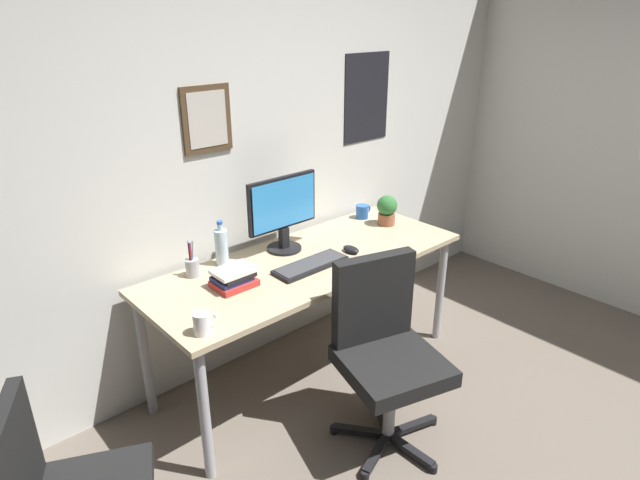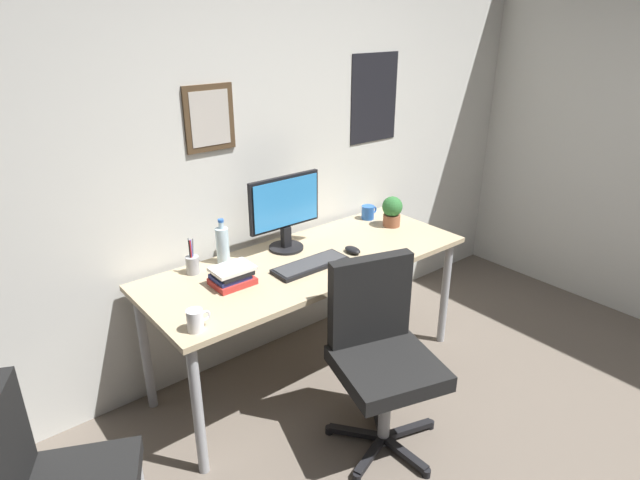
{
  "view_description": "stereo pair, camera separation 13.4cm",
  "coord_description": "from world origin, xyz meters",
  "px_view_note": "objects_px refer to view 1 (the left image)",
  "views": [
    {
      "loc": [
        -1.82,
        -0.33,
        2.01
      ],
      "look_at": [
        -0.07,
        1.61,
        0.89
      ],
      "focal_mm": 30.06,
      "sensor_mm": 36.0,
      "label": 1
    },
    {
      "loc": [
        -1.72,
        -0.42,
        2.01
      ],
      "look_at": [
        -0.07,
        1.61,
        0.89
      ],
      "focal_mm": 30.06,
      "sensor_mm": 36.0,
      "label": 2
    }
  ],
  "objects_px": {
    "computer_mouse": "(351,249)",
    "water_bottle": "(221,247)",
    "keyboard": "(311,265)",
    "monitor": "(283,210)",
    "book_stack_left": "(234,278)",
    "potted_plant": "(387,209)",
    "office_chair": "(384,345)",
    "pen_cup": "(192,267)",
    "coffee_mug_near": "(202,323)",
    "coffee_mug_far": "(362,211)"
  },
  "relations": [
    {
      "from": "monitor",
      "to": "pen_cup",
      "type": "xyz_separation_m",
      "value": [
        -0.57,
        0.05,
        -0.19
      ]
    },
    {
      "from": "office_chair",
      "to": "potted_plant",
      "type": "distance_m",
      "value": 1.1
    },
    {
      "from": "keyboard",
      "to": "computer_mouse",
      "type": "bearing_deg",
      "value": -1.43
    },
    {
      "from": "keyboard",
      "to": "coffee_mug_far",
      "type": "xyz_separation_m",
      "value": [
        0.75,
        0.34,
        0.03
      ]
    },
    {
      "from": "monitor",
      "to": "potted_plant",
      "type": "xyz_separation_m",
      "value": [
        0.74,
        -0.13,
        -0.13
      ]
    },
    {
      "from": "monitor",
      "to": "computer_mouse",
      "type": "relative_size",
      "value": 4.18
    },
    {
      "from": "monitor",
      "to": "coffee_mug_near",
      "type": "relative_size",
      "value": 4.18
    },
    {
      "from": "potted_plant",
      "to": "book_stack_left",
      "type": "distance_m",
      "value": 1.21
    },
    {
      "from": "coffee_mug_near",
      "to": "book_stack_left",
      "type": "relative_size",
      "value": 0.53
    },
    {
      "from": "office_chair",
      "to": "monitor",
      "type": "height_order",
      "value": "monitor"
    },
    {
      "from": "computer_mouse",
      "to": "pen_cup",
      "type": "distance_m",
      "value": 0.89
    },
    {
      "from": "keyboard",
      "to": "pen_cup",
      "type": "bearing_deg",
      "value": 147.71
    },
    {
      "from": "keyboard",
      "to": "potted_plant",
      "type": "xyz_separation_m",
      "value": [
        0.78,
        0.15,
        0.09
      ]
    },
    {
      "from": "keyboard",
      "to": "coffee_mug_far",
      "type": "relative_size",
      "value": 3.54
    },
    {
      "from": "computer_mouse",
      "to": "water_bottle",
      "type": "xyz_separation_m",
      "value": [
        -0.63,
        0.35,
        0.09
      ]
    },
    {
      "from": "water_bottle",
      "to": "monitor",
      "type": "bearing_deg",
      "value": -9.86
    },
    {
      "from": "water_bottle",
      "to": "coffee_mug_far",
      "type": "bearing_deg",
      "value": -0.62
    },
    {
      "from": "monitor",
      "to": "book_stack_left",
      "type": "relative_size",
      "value": 2.22
    },
    {
      "from": "water_bottle",
      "to": "potted_plant",
      "type": "relative_size",
      "value": 1.29
    },
    {
      "from": "monitor",
      "to": "potted_plant",
      "type": "relative_size",
      "value": 2.36
    },
    {
      "from": "monitor",
      "to": "book_stack_left",
      "type": "xyz_separation_m",
      "value": [
        -0.47,
        -0.19,
        -0.19
      ]
    },
    {
      "from": "coffee_mug_far",
      "to": "book_stack_left",
      "type": "relative_size",
      "value": 0.59
    },
    {
      "from": "potted_plant",
      "to": "computer_mouse",
      "type": "bearing_deg",
      "value": -161.9
    },
    {
      "from": "monitor",
      "to": "coffee_mug_near",
      "type": "height_order",
      "value": "monitor"
    },
    {
      "from": "office_chair",
      "to": "potted_plant",
      "type": "xyz_separation_m",
      "value": [
        0.79,
        0.7,
        0.32
      ]
    },
    {
      "from": "computer_mouse",
      "to": "potted_plant",
      "type": "height_order",
      "value": "potted_plant"
    },
    {
      "from": "monitor",
      "to": "water_bottle",
      "type": "xyz_separation_m",
      "value": [
        -0.37,
        0.06,
        -0.13
      ]
    },
    {
      "from": "computer_mouse",
      "to": "coffee_mug_near",
      "type": "height_order",
      "value": "coffee_mug_near"
    },
    {
      "from": "coffee_mug_far",
      "to": "pen_cup",
      "type": "distance_m",
      "value": 1.27
    },
    {
      "from": "office_chair",
      "to": "pen_cup",
      "type": "height_order",
      "value": "office_chair"
    },
    {
      "from": "coffee_mug_near",
      "to": "pen_cup",
      "type": "bearing_deg",
      "value": 64.54
    },
    {
      "from": "computer_mouse",
      "to": "water_bottle",
      "type": "relative_size",
      "value": 0.44
    },
    {
      "from": "book_stack_left",
      "to": "potted_plant",
      "type": "bearing_deg",
      "value": 2.59
    },
    {
      "from": "coffee_mug_near",
      "to": "potted_plant",
      "type": "bearing_deg",
      "value": 11.99
    },
    {
      "from": "coffee_mug_near",
      "to": "potted_plant",
      "type": "relative_size",
      "value": 0.56
    },
    {
      "from": "coffee_mug_far",
      "to": "office_chair",
      "type": "bearing_deg",
      "value": -130.57
    },
    {
      "from": "coffee_mug_near",
      "to": "office_chair",
      "type": "bearing_deg",
      "value": -26.05
    },
    {
      "from": "coffee_mug_near",
      "to": "pen_cup",
      "type": "distance_m",
      "value": 0.57
    },
    {
      "from": "office_chair",
      "to": "computer_mouse",
      "type": "height_order",
      "value": "office_chair"
    },
    {
      "from": "computer_mouse",
      "to": "pen_cup",
      "type": "bearing_deg",
      "value": 157.66
    },
    {
      "from": "water_bottle",
      "to": "book_stack_left",
      "type": "distance_m",
      "value": 0.28
    },
    {
      "from": "keyboard",
      "to": "coffee_mug_near",
      "type": "bearing_deg",
      "value": -166.85
    },
    {
      "from": "coffee_mug_far",
      "to": "potted_plant",
      "type": "height_order",
      "value": "potted_plant"
    },
    {
      "from": "monitor",
      "to": "water_bottle",
      "type": "distance_m",
      "value": 0.4
    },
    {
      "from": "computer_mouse",
      "to": "coffee_mug_near",
      "type": "distance_m",
      "value": 1.08
    },
    {
      "from": "potted_plant",
      "to": "water_bottle",
      "type": "bearing_deg",
      "value": 169.89
    },
    {
      "from": "monitor",
      "to": "coffee_mug_far",
      "type": "distance_m",
      "value": 0.74
    },
    {
      "from": "potted_plant",
      "to": "office_chair",
      "type": "bearing_deg",
      "value": -138.37
    },
    {
      "from": "office_chair",
      "to": "pen_cup",
      "type": "relative_size",
      "value": 4.75
    },
    {
      "from": "computer_mouse",
      "to": "potted_plant",
      "type": "xyz_separation_m",
      "value": [
        0.48,
        0.16,
        0.09
      ]
    }
  ]
}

